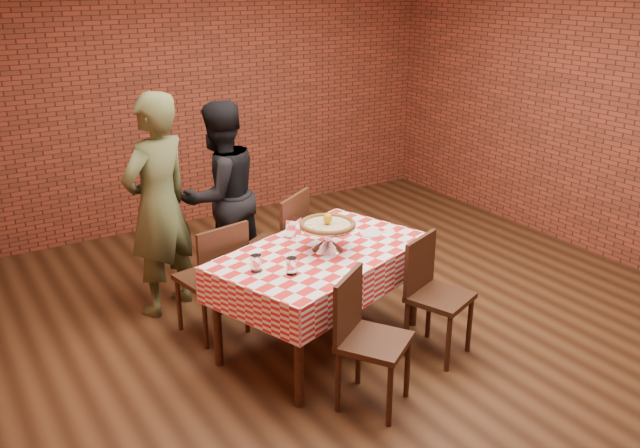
# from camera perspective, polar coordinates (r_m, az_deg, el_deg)

# --- Properties ---
(ground) EXTENTS (6.00, 6.00, 0.00)m
(ground) POSITION_cam_1_polar(r_m,az_deg,el_deg) (5.28, 4.33, -8.78)
(ground) COLOR black
(ground) RESTS_ON ground
(back_wall) EXTENTS (5.50, 0.00, 5.50)m
(back_wall) POSITION_cam_1_polar(r_m,az_deg,el_deg) (7.31, -9.68, 11.43)
(back_wall) COLOR brown
(back_wall) RESTS_ON ground
(table) EXTENTS (1.72, 1.34, 0.75)m
(table) POSITION_cam_1_polar(r_m,az_deg,el_deg) (4.87, 0.11, -6.39)
(table) COLOR #432314
(table) RESTS_ON ground
(tablecloth) EXTENTS (1.77, 1.39, 0.26)m
(tablecloth) POSITION_cam_1_polar(r_m,az_deg,el_deg) (4.76, 0.11, -3.68)
(tablecloth) COLOR red
(tablecloth) RESTS_ON table
(pizza_stand) EXTENTS (0.57, 0.57, 0.18)m
(pizza_stand) POSITION_cam_1_polar(r_m,az_deg,el_deg) (4.69, 0.65, -1.16)
(pizza_stand) COLOR silver
(pizza_stand) RESTS_ON tablecloth
(pizza) EXTENTS (0.56, 0.56, 0.03)m
(pizza) POSITION_cam_1_polar(r_m,az_deg,el_deg) (4.66, 0.66, -0.07)
(pizza) COLOR #C5B88B
(pizza) RESTS_ON pizza_stand
(lemon) EXTENTS (0.09, 0.09, 0.08)m
(lemon) POSITION_cam_1_polar(r_m,az_deg,el_deg) (4.64, 0.66, 0.46)
(lemon) COLOR #DCA90B
(lemon) RESTS_ON pizza
(water_glass_left) EXTENTS (0.09, 0.09, 0.11)m
(water_glass_left) POSITION_cam_1_polar(r_m,az_deg,el_deg) (4.33, -2.45, -3.62)
(water_glass_left) COLOR white
(water_glass_left) RESTS_ON tablecloth
(water_glass_right) EXTENTS (0.09, 0.09, 0.11)m
(water_glass_right) POSITION_cam_1_polar(r_m,az_deg,el_deg) (4.38, -5.49, -3.37)
(water_glass_right) COLOR white
(water_glass_right) RESTS_ON tablecloth
(side_plate) EXTENTS (0.21, 0.21, 0.01)m
(side_plate) POSITION_cam_1_polar(r_m,az_deg,el_deg) (5.00, 4.41, -0.81)
(side_plate) COLOR white
(side_plate) RESTS_ON tablecloth
(sweetener_packet_a) EXTENTS (0.06, 0.06, 0.00)m
(sweetener_packet_a) POSITION_cam_1_polar(r_m,az_deg,el_deg) (5.08, 6.18, -0.58)
(sweetener_packet_a) COLOR white
(sweetener_packet_a) RESTS_ON tablecloth
(sweetener_packet_b) EXTENTS (0.06, 0.05, 0.00)m
(sweetener_packet_b) POSITION_cam_1_polar(r_m,az_deg,el_deg) (5.06, 5.67, -0.65)
(sweetener_packet_b) COLOR white
(sweetener_packet_b) RESTS_ON tablecloth
(condiment_caddy) EXTENTS (0.13, 0.12, 0.14)m
(condiment_caddy) POSITION_cam_1_polar(r_m,az_deg,el_deg) (4.94, -2.26, -0.30)
(condiment_caddy) COLOR silver
(condiment_caddy) RESTS_ON tablecloth
(chair_near_left) EXTENTS (0.55, 0.55, 0.88)m
(chair_near_left) POSITION_cam_1_polar(r_m,az_deg,el_deg) (4.21, 4.67, -10.19)
(chair_near_left) COLOR #432314
(chair_near_left) RESTS_ON ground
(chair_near_right) EXTENTS (0.50, 0.50, 0.87)m
(chair_near_right) POSITION_cam_1_polar(r_m,az_deg,el_deg) (4.80, 10.25, -6.38)
(chair_near_right) COLOR #432314
(chair_near_right) RESTS_ON ground
(chair_far_left) EXTENTS (0.50, 0.50, 0.91)m
(chair_far_left) POSITION_cam_1_polar(r_m,az_deg,el_deg) (5.08, -9.33, -4.52)
(chair_far_left) COLOR #432314
(chair_far_left) RESTS_ON ground
(chair_far_right) EXTENTS (0.63, 0.63, 0.94)m
(chair_far_right) POSITION_cam_1_polar(r_m,az_deg,el_deg) (5.55, -4.03, -1.84)
(chair_far_right) COLOR #432314
(chair_far_right) RESTS_ON ground
(diner_olive) EXTENTS (0.77, 0.66, 1.78)m
(diner_olive) POSITION_cam_1_polar(r_m,az_deg,el_deg) (5.35, -13.68, 1.54)
(diner_olive) COLOR #49522E
(diner_olive) RESTS_ON ground
(diner_black) EXTENTS (0.92, 0.79, 1.62)m
(diner_black) POSITION_cam_1_polar(r_m,az_deg,el_deg) (5.77, -8.53, 2.45)
(diner_black) COLOR black
(diner_black) RESTS_ON ground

